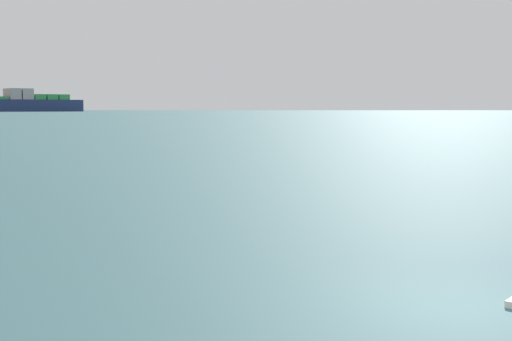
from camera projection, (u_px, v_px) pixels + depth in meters
The scene contains 3 objects.
ground_plane at pixel (478, 312), 11.26m from camera, with size 4000.00×4000.00×0.00m, color #386066.
cargo_ship at pixel (0, 102), 621.80m from camera, with size 136.67×108.78×36.33m.
distant_headland at pixel (397, 101), 1458.28m from camera, with size 861.62×351.26×39.17m, color #60665B.
Camera 1 is at (-3.83, -10.96, 3.43)m, focal length 46.83 mm.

